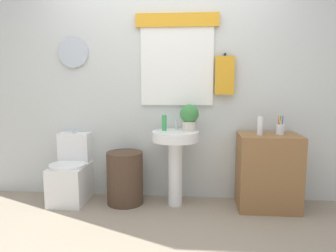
{
  "coord_description": "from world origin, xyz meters",
  "views": [
    {
      "loc": [
        0.36,
        -2.43,
        1.31
      ],
      "look_at": [
        0.08,
        0.8,
        0.85
      ],
      "focal_mm": 34.73,
      "sensor_mm": 36.0,
      "label": 1
    }
  ],
  "objects_px": {
    "toilet": "(71,175)",
    "lotion_bottle": "(260,126)",
    "soap_bottle": "(164,123)",
    "laundry_hamper": "(125,178)",
    "potted_plant": "(189,116)",
    "pedestal_sink": "(175,151)",
    "wooden_cabinet": "(268,172)",
    "toothbrush_cup": "(280,129)"
  },
  "relations": [
    {
      "from": "lotion_bottle",
      "to": "toothbrush_cup",
      "type": "height_order",
      "value": "same"
    },
    {
      "from": "toilet",
      "to": "toothbrush_cup",
      "type": "xyz_separation_m",
      "value": [
        2.19,
        -0.01,
        0.54
      ]
    },
    {
      "from": "potted_plant",
      "to": "laundry_hamper",
      "type": "bearing_deg",
      "value": -174.93
    },
    {
      "from": "toilet",
      "to": "soap_bottle",
      "type": "height_order",
      "value": "soap_bottle"
    },
    {
      "from": "potted_plant",
      "to": "lotion_bottle",
      "type": "xyz_separation_m",
      "value": [
        0.7,
        -0.1,
        -0.07
      ]
    },
    {
      "from": "wooden_cabinet",
      "to": "potted_plant",
      "type": "xyz_separation_m",
      "value": [
        -0.81,
        0.06,
        0.55
      ]
    },
    {
      "from": "soap_bottle",
      "to": "potted_plant",
      "type": "relative_size",
      "value": 0.59
    },
    {
      "from": "pedestal_sink",
      "to": "lotion_bottle",
      "type": "distance_m",
      "value": 0.89
    },
    {
      "from": "laundry_hamper",
      "to": "wooden_cabinet",
      "type": "height_order",
      "value": "wooden_cabinet"
    },
    {
      "from": "laundry_hamper",
      "to": "toothbrush_cup",
      "type": "distance_m",
      "value": 1.68
    },
    {
      "from": "toilet",
      "to": "potted_plant",
      "type": "height_order",
      "value": "potted_plant"
    },
    {
      "from": "potted_plant",
      "to": "pedestal_sink",
      "type": "bearing_deg",
      "value": -156.8
    },
    {
      "from": "soap_bottle",
      "to": "toothbrush_cup",
      "type": "relative_size",
      "value": 0.87
    },
    {
      "from": "pedestal_sink",
      "to": "lotion_bottle",
      "type": "relative_size",
      "value": 4.23
    },
    {
      "from": "soap_bottle",
      "to": "pedestal_sink",
      "type": "bearing_deg",
      "value": -22.62
    },
    {
      "from": "toilet",
      "to": "toothbrush_cup",
      "type": "height_order",
      "value": "toothbrush_cup"
    },
    {
      "from": "pedestal_sink",
      "to": "wooden_cabinet",
      "type": "height_order",
      "value": "pedestal_sink"
    },
    {
      "from": "toilet",
      "to": "soap_bottle",
      "type": "distance_m",
      "value": 1.17
    },
    {
      "from": "toilet",
      "to": "lotion_bottle",
      "type": "relative_size",
      "value": 4.02
    },
    {
      "from": "laundry_hamper",
      "to": "lotion_bottle",
      "type": "relative_size",
      "value": 3.0
    },
    {
      "from": "toothbrush_cup",
      "to": "laundry_hamper",
      "type": "bearing_deg",
      "value": -179.27
    },
    {
      "from": "wooden_cabinet",
      "to": "lotion_bottle",
      "type": "distance_m",
      "value": 0.49
    },
    {
      "from": "pedestal_sink",
      "to": "toothbrush_cup",
      "type": "xyz_separation_m",
      "value": [
        1.05,
        0.02,
        0.24
      ]
    },
    {
      "from": "pedestal_sink",
      "to": "soap_bottle",
      "type": "relative_size",
      "value": 4.86
    },
    {
      "from": "toilet",
      "to": "lotion_bottle",
      "type": "distance_m",
      "value": 2.06
    },
    {
      "from": "wooden_cabinet",
      "to": "toilet",
      "type": "bearing_deg",
      "value": 179.11
    },
    {
      "from": "soap_bottle",
      "to": "potted_plant",
      "type": "bearing_deg",
      "value": 2.2
    },
    {
      "from": "lotion_bottle",
      "to": "toothbrush_cup",
      "type": "distance_m",
      "value": 0.22
    },
    {
      "from": "pedestal_sink",
      "to": "toothbrush_cup",
      "type": "height_order",
      "value": "toothbrush_cup"
    },
    {
      "from": "laundry_hamper",
      "to": "potted_plant",
      "type": "height_order",
      "value": "potted_plant"
    },
    {
      "from": "lotion_bottle",
      "to": "toilet",
      "type": "bearing_deg",
      "value": 177.9
    },
    {
      "from": "pedestal_sink",
      "to": "soap_bottle",
      "type": "distance_m",
      "value": 0.32
    },
    {
      "from": "toilet",
      "to": "potted_plant",
      "type": "relative_size",
      "value": 2.73
    },
    {
      "from": "wooden_cabinet",
      "to": "soap_bottle",
      "type": "height_order",
      "value": "soap_bottle"
    },
    {
      "from": "toilet",
      "to": "toothbrush_cup",
      "type": "relative_size",
      "value": 4.03
    },
    {
      "from": "wooden_cabinet",
      "to": "potted_plant",
      "type": "relative_size",
      "value": 2.8
    },
    {
      "from": "pedestal_sink",
      "to": "wooden_cabinet",
      "type": "relative_size",
      "value": 1.02
    },
    {
      "from": "soap_bottle",
      "to": "lotion_bottle",
      "type": "distance_m",
      "value": 0.97
    },
    {
      "from": "laundry_hamper",
      "to": "toothbrush_cup",
      "type": "xyz_separation_m",
      "value": [
        1.59,
        0.02,
        0.54
      ]
    },
    {
      "from": "pedestal_sink",
      "to": "toothbrush_cup",
      "type": "distance_m",
      "value": 1.08
    },
    {
      "from": "wooden_cabinet",
      "to": "toothbrush_cup",
      "type": "relative_size",
      "value": 4.14
    },
    {
      "from": "toilet",
      "to": "pedestal_sink",
      "type": "distance_m",
      "value": 1.17
    }
  ]
}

